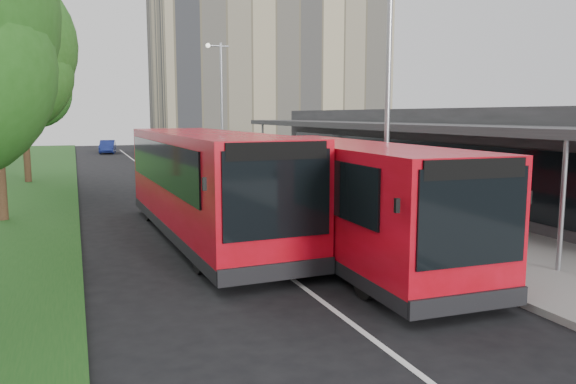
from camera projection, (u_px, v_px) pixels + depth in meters
name	position (u px, v px, depth m)	size (l,w,h in m)	color
ground	(277.00, 268.00, 13.83)	(120.00, 120.00, 0.00)	black
pavement	(259.00, 175.00, 34.45)	(5.00, 80.00, 0.15)	gray
grass_verge	(27.00, 185.00, 29.88)	(5.00, 80.00, 0.10)	#1A4717
lane_centre_line	(175.00, 191.00, 27.72)	(0.12, 70.00, 0.01)	silver
kerb_dashes	(220.00, 180.00, 32.58)	(0.12, 56.00, 0.01)	silver
office_block	(267.00, 62.00, 56.42)	(22.00, 12.00, 18.00)	tan
station_building	(447.00, 154.00, 24.78)	(7.70, 26.00, 4.00)	#29292B
tree_far	(22.00, 81.00, 30.10)	(5.32, 5.32, 8.55)	#312313
lamp_post_near	(386.00, 82.00, 16.49)	(1.44, 0.28, 8.00)	gray
lamp_post_far	(220.00, 99.00, 35.00)	(1.44, 0.28, 8.00)	gray
bus_main	(344.00, 198.00, 14.87)	(2.98, 10.74, 3.02)	red
bus_second	(207.00, 185.00, 16.95)	(3.36, 11.49, 3.22)	red
litter_bin	(329.00, 191.00, 23.85)	(0.43, 0.43, 0.77)	#372316
bollard	(247.00, 168.00, 32.44)	(0.17, 0.17, 1.09)	#FFEA0D
car_near	(150.00, 151.00, 49.08)	(1.32, 3.29, 1.12)	#591B0C
car_far	(108.00, 147.00, 54.90)	(1.36, 3.90, 1.28)	navy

